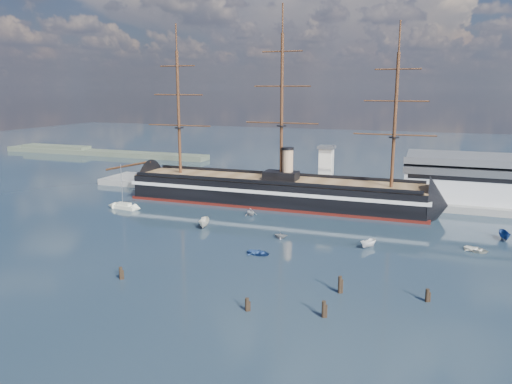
% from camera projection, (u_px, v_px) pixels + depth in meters
% --- Properties ---
extents(ground, '(600.00, 600.00, 0.00)m').
position_uv_depth(ground, '(285.00, 224.00, 129.49)').
color(ground, '#172736').
rests_on(ground, ground).
extents(quay, '(180.00, 18.00, 2.00)m').
position_uv_depth(quay, '(349.00, 199.00, 159.02)').
color(quay, slate).
rests_on(quay, ground).
extents(quay_tower, '(5.00, 5.00, 15.00)m').
position_uv_depth(quay_tower, '(326.00, 169.00, 156.68)').
color(quay_tower, silver).
rests_on(quay_tower, ground).
extents(shoreline, '(120.00, 10.00, 4.00)m').
position_uv_depth(shoreline, '(88.00, 152.00, 264.20)').
color(shoreline, '#3F4C38').
rests_on(shoreline, ground).
extents(warship, '(112.94, 16.97, 53.94)m').
position_uv_depth(warship, '(269.00, 191.00, 150.91)').
color(warship, black).
rests_on(warship, ground).
extents(sailboat, '(8.43, 3.63, 13.05)m').
position_uv_depth(sailboat, '(124.00, 206.00, 145.43)').
color(sailboat, beige).
rests_on(sailboat, ground).
extents(motorboat_a, '(7.48, 4.38, 2.82)m').
position_uv_depth(motorboat_a, '(204.00, 227.00, 126.33)').
color(motorboat_a, silver).
rests_on(motorboat_a, ground).
extents(motorboat_b, '(1.64, 3.31, 1.48)m').
position_uv_depth(motorboat_b, '(259.00, 255.00, 105.48)').
color(motorboat_b, '#294988').
rests_on(motorboat_b, ground).
extents(motorboat_c, '(5.77, 4.47, 2.20)m').
position_uv_depth(motorboat_c, '(368.00, 247.00, 110.43)').
color(motorboat_c, silver).
rests_on(motorboat_c, ground).
extents(motorboat_d, '(6.37, 6.39, 2.31)m').
position_uv_depth(motorboat_d, '(251.00, 215.00, 138.01)').
color(motorboat_d, silver).
rests_on(motorboat_d, ground).
extents(motorboat_e, '(2.62, 3.46, 1.50)m').
position_uv_depth(motorboat_e, '(476.00, 252.00, 107.52)').
color(motorboat_e, silver).
rests_on(motorboat_e, ground).
extents(motorboat_f, '(6.65, 3.17, 2.56)m').
position_uv_depth(motorboat_f, '(504.00, 240.00, 115.92)').
color(motorboat_f, navy).
rests_on(motorboat_f, ground).
extents(motorboat_g, '(2.81, 5.30, 1.86)m').
position_uv_depth(motorboat_g, '(281.00, 238.00, 117.11)').
color(motorboat_g, gray).
rests_on(motorboat_g, ground).
extents(piling_near_left, '(0.64, 0.64, 3.07)m').
position_uv_depth(piling_near_left, '(121.00, 279.00, 92.15)').
color(piling_near_left, black).
rests_on(piling_near_left, ground).
extents(piling_near_mid, '(0.64, 0.64, 2.85)m').
position_uv_depth(piling_near_mid, '(247.00, 311.00, 79.13)').
color(piling_near_mid, black).
rests_on(piling_near_mid, ground).
extents(piling_near_right, '(0.64, 0.64, 3.77)m').
position_uv_depth(piling_near_right, '(339.00, 293.00, 85.99)').
color(piling_near_right, black).
rests_on(piling_near_right, ground).
extents(piling_far_right, '(0.64, 0.64, 2.95)m').
position_uv_depth(piling_far_right, '(427.00, 302.00, 82.49)').
color(piling_far_right, black).
rests_on(piling_far_right, ground).
extents(piling_extra, '(0.64, 0.64, 3.38)m').
position_uv_depth(piling_extra, '(323.00, 317.00, 76.89)').
color(piling_extra, black).
rests_on(piling_extra, ground).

